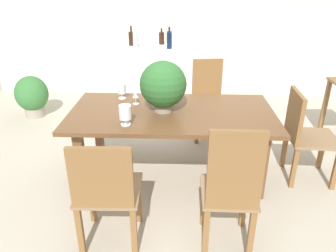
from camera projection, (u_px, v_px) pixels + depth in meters
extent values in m
plane|color=#BCB29E|center=(172.00, 169.00, 3.62)|extent=(7.04, 7.04, 0.00)
cube|color=beige|center=(176.00, 18.00, 5.43)|extent=(6.40, 0.10, 2.60)
cube|color=brown|center=(172.00, 113.00, 3.22)|extent=(2.01, 1.05, 0.04)
cube|color=brown|center=(81.00, 163.00, 3.07)|extent=(0.08, 0.08, 0.69)
cube|color=brown|center=(262.00, 166.00, 3.02)|extent=(0.08, 0.08, 0.69)
cube|color=brown|center=(99.00, 129.00, 3.74)|extent=(0.08, 0.08, 0.69)
cube|color=brown|center=(247.00, 132.00, 3.68)|extent=(0.08, 0.08, 0.69)
cube|color=brown|center=(197.00, 127.00, 4.08)|extent=(0.05, 0.05, 0.45)
cube|color=brown|center=(224.00, 126.00, 4.10)|extent=(0.05, 0.05, 0.45)
cube|color=brown|center=(193.00, 115.00, 4.43)|extent=(0.05, 0.05, 0.45)
cube|color=brown|center=(218.00, 114.00, 4.45)|extent=(0.05, 0.05, 0.45)
cube|color=#8F6F4C|center=(209.00, 104.00, 4.17)|extent=(0.46, 0.50, 0.03)
cube|color=brown|center=(207.00, 78.00, 4.25)|extent=(0.39, 0.08, 0.51)
cube|color=brown|center=(139.00, 200.00, 2.76)|extent=(0.05, 0.05, 0.45)
cube|color=brown|center=(92.00, 199.00, 2.77)|extent=(0.05, 0.05, 0.45)
cube|color=brown|center=(134.00, 232.00, 2.41)|extent=(0.05, 0.05, 0.45)
cube|color=brown|center=(80.00, 231.00, 2.42)|extent=(0.05, 0.05, 0.45)
cube|color=#8F6F4C|center=(109.00, 190.00, 2.49)|extent=(0.49, 0.47, 0.03)
cube|color=brown|center=(101.00, 178.00, 2.20)|extent=(0.44, 0.05, 0.47)
cube|color=brown|center=(243.00, 204.00, 2.71)|extent=(0.04, 0.04, 0.45)
cube|color=brown|center=(204.00, 202.00, 2.73)|extent=(0.04, 0.04, 0.45)
cube|color=brown|center=(251.00, 234.00, 2.39)|extent=(0.04, 0.04, 0.45)
cube|color=brown|center=(206.00, 233.00, 2.41)|extent=(0.04, 0.04, 0.45)
cube|color=#8F6F4C|center=(228.00, 193.00, 2.46)|extent=(0.41, 0.43, 0.03)
cube|color=brown|center=(235.00, 171.00, 2.16)|extent=(0.37, 0.04, 0.60)
cube|color=brown|center=(336.00, 170.00, 3.18)|extent=(0.05, 0.05, 0.45)
cube|color=brown|center=(322.00, 150.00, 3.54)|extent=(0.05, 0.05, 0.45)
cube|color=brown|center=(294.00, 168.00, 3.22)|extent=(0.05, 0.05, 0.45)
cube|color=brown|center=(284.00, 148.00, 3.58)|extent=(0.05, 0.05, 0.45)
cube|color=#8F6F4C|center=(313.00, 138.00, 3.28)|extent=(0.49, 0.50, 0.03)
cube|color=brown|center=(295.00, 115.00, 3.20)|extent=(0.06, 0.44, 0.47)
cylinder|color=gray|center=(163.00, 106.00, 3.20)|extent=(0.18, 0.18, 0.10)
sphere|color=#2D662D|center=(163.00, 85.00, 3.11)|extent=(0.45, 0.45, 0.45)
sphere|color=#DB9EB2|center=(171.00, 89.00, 2.99)|extent=(0.04, 0.04, 0.04)
sphere|color=#DB9EB2|center=(173.00, 92.00, 3.04)|extent=(0.06, 0.06, 0.06)
sphere|color=#DB9EB2|center=(171.00, 71.00, 3.22)|extent=(0.04, 0.04, 0.04)
sphere|color=#DB9EB2|center=(161.00, 90.00, 2.98)|extent=(0.05, 0.05, 0.05)
sphere|color=#DB9EB2|center=(176.00, 83.00, 3.12)|extent=(0.05, 0.05, 0.05)
sphere|color=#DB9EB2|center=(179.00, 93.00, 3.07)|extent=(0.04, 0.04, 0.04)
cylinder|color=silver|center=(122.00, 98.00, 3.54)|extent=(0.08, 0.08, 0.01)
cylinder|color=silver|center=(122.00, 95.00, 3.53)|extent=(0.02, 0.02, 0.05)
cylinder|color=silver|center=(122.00, 89.00, 3.50)|extent=(0.09, 0.09, 0.10)
cylinder|color=silver|center=(126.00, 124.00, 2.92)|extent=(0.09, 0.09, 0.01)
cylinder|color=silver|center=(126.00, 121.00, 2.91)|extent=(0.03, 0.03, 0.05)
cylinder|color=silver|center=(125.00, 112.00, 2.87)|extent=(0.11, 0.11, 0.13)
cylinder|color=silver|center=(136.00, 104.00, 3.39)|extent=(0.06, 0.06, 0.00)
cylinder|color=silver|center=(136.00, 100.00, 3.38)|extent=(0.01, 0.01, 0.07)
cone|color=silver|center=(135.00, 95.00, 3.35)|extent=(0.06, 0.06, 0.06)
cube|color=white|center=(171.00, 79.00, 5.04)|extent=(1.59, 0.67, 0.99)
cylinder|color=black|center=(162.00, 38.00, 4.96)|extent=(0.08, 0.08, 0.18)
cylinder|color=black|center=(161.00, 30.00, 4.91)|extent=(0.03, 0.03, 0.06)
cylinder|color=#B2BFB7|center=(135.00, 40.00, 4.68)|extent=(0.07, 0.07, 0.23)
cylinder|color=#B2BFB7|center=(135.00, 30.00, 4.62)|extent=(0.03, 0.03, 0.06)
cylinder|color=#511E28|center=(169.00, 38.00, 4.89)|extent=(0.08, 0.08, 0.20)
cylinder|color=#511E28|center=(169.00, 29.00, 4.83)|extent=(0.03, 0.03, 0.06)
cylinder|color=#0F1E38|center=(169.00, 40.00, 4.64)|extent=(0.07, 0.07, 0.23)
cylinder|color=#0F1E38|center=(169.00, 29.00, 4.58)|extent=(0.02, 0.02, 0.07)
cylinder|color=black|center=(131.00, 39.00, 4.86)|extent=(0.08, 0.08, 0.20)
cylinder|color=black|center=(131.00, 29.00, 4.80)|extent=(0.03, 0.03, 0.09)
cube|color=brown|center=(325.00, 107.00, 4.31)|extent=(0.05, 0.05, 0.74)
cylinder|color=#9E9384|center=(35.00, 111.00, 4.93)|extent=(0.28, 0.28, 0.17)
ellipsoid|color=#387538|center=(32.00, 94.00, 4.82)|extent=(0.48, 0.48, 0.52)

